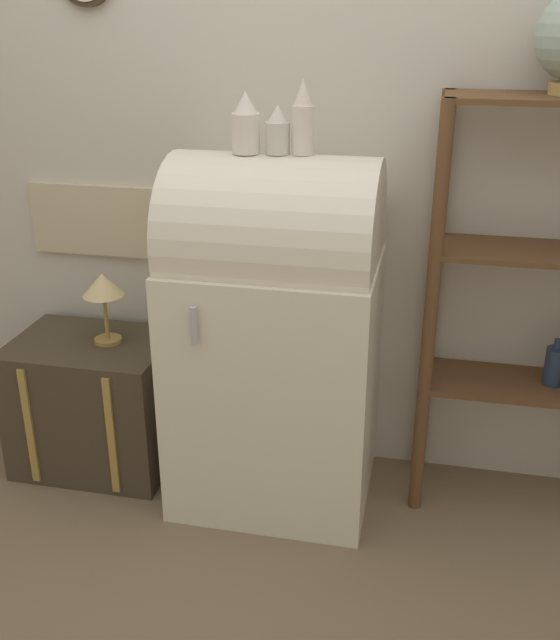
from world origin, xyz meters
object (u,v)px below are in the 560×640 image
suitcase_trunk (96,403)px  desk_lamp (103,289)px  refrigerator (276,332)px  vase_center (278,131)px  vase_left (246,125)px  vase_right (303,120)px

suitcase_trunk → desk_lamp: bearing=12.5°
refrigerator → desk_lamp: bearing=175.7°
vase_center → vase_left: bearing=-174.9°
desk_lamp → refrigerator: bearing=-4.3°
suitcase_trunk → vase_right: (0.88, -0.02, 1.19)m
vase_center → desk_lamp: 0.96m
desk_lamp → vase_right: bearing=-2.7°
suitcase_trunk → desk_lamp: 0.52m
refrigerator → vase_right: 0.78m
desk_lamp → suitcase_trunk: bearing=-167.5°
suitcase_trunk → vase_right: 1.48m
vase_left → vase_center: (0.11, 0.01, -0.02)m
vase_right → desk_lamp: (-0.80, 0.04, -0.68)m
vase_left → refrigerator: bearing=0.1°
vase_left → desk_lamp: size_ratio=0.70×
refrigerator → suitcase_trunk: size_ratio=2.14×
refrigerator → vase_center: vase_center is taller
vase_right → desk_lamp: 1.05m
suitcase_trunk → vase_center: bearing=-1.9°
vase_left → vase_center: vase_left is taller
refrigerator → vase_center: (0.01, 0.01, 0.74)m
desk_lamp → vase_left: bearing=-5.0°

